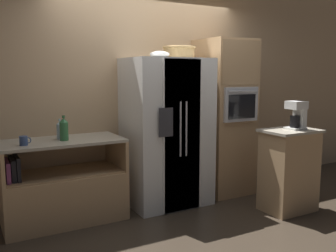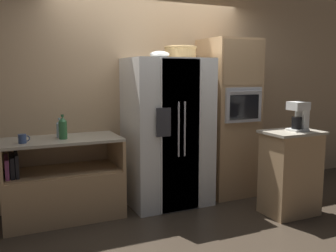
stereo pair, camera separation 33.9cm
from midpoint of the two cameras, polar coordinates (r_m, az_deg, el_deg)
ground_plane at (r=4.73m, az=1.29°, el=-11.70°), size 20.00×20.00×0.00m
wall_back at (r=4.83m, az=-0.78°, el=5.69°), size 12.00×0.06×2.80m
counter_left at (r=4.32m, az=-13.65°, el=-9.40°), size 1.27×0.65×0.90m
refrigerator at (r=4.55m, az=2.07°, el=-0.95°), size 0.97×0.77×1.78m
wall_oven at (r=5.01m, az=10.99°, el=1.28°), size 0.63×0.73×2.03m
island_counter at (r=4.54m, az=20.21°, el=-6.70°), size 0.63×0.46×0.96m
wicker_basket at (r=4.63m, az=4.06°, el=11.21°), size 0.40×0.40×0.15m
fruit_bowl at (r=4.39m, az=0.96°, el=10.86°), size 0.23×0.23×0.08m
bottle_tall at (r=4.13m, az=-13.50°, el=-0.28°), size 0.09×0.09×0.27m
bottle_short at (r=4.23m, az=-14.02°, el=-0.41°), size 0.07×0.07×0.22m
mug at (r=4.00m, az=-19.06°, el=-1.86°), size 0.11×0.08×0.09m
coffee_maker at (r=4.46m, az=21.46°, el=1.56°), size 0.19×0.18×0.33m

